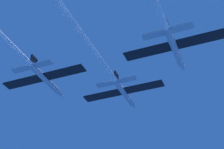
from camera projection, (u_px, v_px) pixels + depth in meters
jet_lead at (90, 46)px, 63.31m from camera, size 17.55×58.60×2.91m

